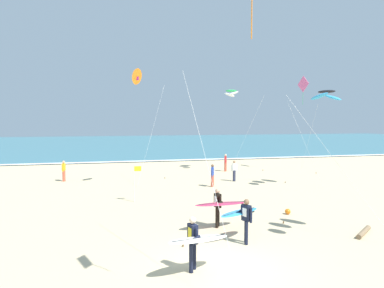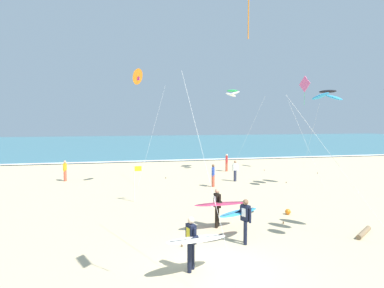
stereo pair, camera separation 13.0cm
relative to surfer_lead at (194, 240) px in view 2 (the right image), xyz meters
name	(u,v)px [view 2 (the right image)]	position (x,y,z in m)	size (l,w,h in m)	color
ground_plane	(219,269)	(0.83, 0.10, -1.04)	(160.00, 160.00, 0.00)	#D1BA8E
ocean_water	(137,143)	(0.83, 57.13, -1.00)	(160.00, 60.00, 0.08)	teal
shoreline_foam	(149,161)	(0.83, 27.43, -0.96)	(160.00, 1.03, 0.01)	white
surfer_lead	(194,240)	(0.00, 0.00, 0.00)	(2.13, 1.19, 1.71)	black
surfer_trailing	(242,216)	(2.35, 2.08, 0.00)	(1.97, 1.34, 1.71)	black
surfer_third	(219,204)	(1.96, 3.82, 0.01)	(2.54, 1.15, 1.71)	black
kite_delta_amber_near	(137,77)	(-1.00, 13.42, 6.54)	(2.83, 3.54, 8.18)	orange
kite_diamond_rose_far	(305,86)	(14.26, 17.84, 6.70)	(0.47, 2.69, 8.68)	pink
kite_arc_emerald_high	(233,93)	(7.75, 18.96, 6.04)	(3.70, 2.37, 7.40)	white
kite_arc_charcoal_close	(327,95)	(11.25, 10.01, 5.26)	(2.87, 3.75, 6.65)	#2D99DB
bystander_white_top	(235,171)	(6.33, 14.08, -0.23)	(0.50, 0.22, 1.59)	#2D334C
bystander_red_top	(227,162)	(7.22, 18.87, -0.23)	(0.29, 0.47, 1.59)	#D8593F
bystander_blue_top	(213,175)	(4.12, 12.43, -0.23)	(0.29, 0.47, 1.59)	#D8593F
bystander_yellow_top	(65,171)	(-6.37, 16.85, -0.23)	(0.24, 0.49, 1.59)	#D8593F
lifeguard_flag	(135,180)	(-1.38, 9.34, 0.22)	(0.45, 0.05, 2.10)	silver
beach_ball	(288,212)	(5.90, 5.12, -0.90)	(0.28, 0.28, 0.28)	orange
driftwood_log	(364,233)	(7.49, 1.81, -0.95)	(0.20, 0.20, 1.54)	#846B4C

